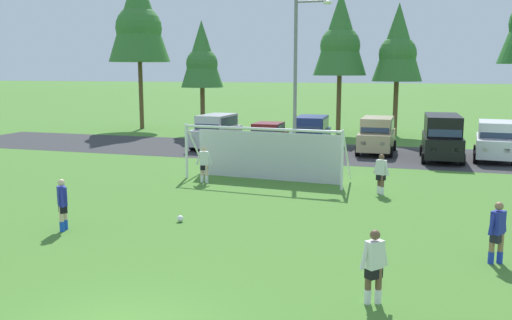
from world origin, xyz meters
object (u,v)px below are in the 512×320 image
(soccer_goal, at_px, (266,152))
(parked_car_slot_center_left, at_px, (311,133))
(street_lamp, at_px, (298,82))
(player_winger_right, at_px, (381,174))
(parked_car_slot_left, at_px, (268,136))
(player_winger_left, at_px, (374,267))
(parked_car_slot_center, at_px, (377,135))
(player_midfield_center, at_px, (497,233))
(parked_car_slot_far_left, at_px, (216,131))
(player_defender_far, at_px, (63,205))
(parked_car_slot_right, at_px, (495,140))
(player_striker_near, at_px, (204,164))
(soccer_ball, at_px, (180,219))
(parked_car_slot_center_right, at_px, (442,136))

(soccer_goal, relative_size, parked_car_slot_center_left, 1.62)
(parked_car_slot_center_left, xyz_separation_m, street_lamp, (0.33, -5.22, 3.27))
(player_winger_right, distance_m, parked_car_slot_left, 13.04)
(player_winger_left, xyz_separation_m, parked_car_slot_center, (-1.74, 22.07, 0.29))
(player_midfield_center, relative_size, parked_car_slot_far_left, 0.35)
(player_winger_left, bearing_deg, parked_car_slot_far_left, 119.18)
(parked_car_slot_far_left, relative_size, parked_car_slot_left, 1.11)
(player_defender_far, xyz_separation_m, player_winger_right, (9.10, 8.11, 0.00))
(player_midfield_center, xyz_separation_m, parked_car_slot_right, (1.94, 17.89, 0.29))
(player_striker_near, bearing_deg, parked_car_slot_far_left, 108.46)
(player_midfield_center, distance_m, player_winger_left, 4.45)
(soccer_ball, bearing_deg, parked_car_slot_right, 55.59)
(parked_car_slot_right, bearing_deg, player_midfield_center, -96.20)
(player_defender_far, height_order, parked_car_slot_center, parked_car_slot_center)
(player_winger_right, height_order, street_lamp, street_lamp)
(player_winger_right, xyz_separation_m, parked_car_slot_center, (-1.09, 11.31, 0.29))
(player_winger_left, height_order, parked_car_slot_right, parked_car_slot_right)
(parked_car_slot_left, bearing_deg, parked_car_slot_center_right, -4.44)
(player_defender_far, xyz_separation_m, parked_car_slot_far_left, (-2.09, 18.55, 0.29))
(player_striker_near, bearing_deg, street_lamp, 62.03)
(parked_car_slot_far_left, bearing_deg, player_defender_far, -83.59)
(parked_car_slot_center_left, bearing_deg, parked_car_slot_center, 6.15)
(parked_car_slot_center, height_order, parked_car_slot_center_right, parked_car_slot_center_right)
(street_lamp, bearing_deg, parked_car_slot_right, 25.77)
(parked_car_slot_far_left, height_order, parked_car_slot_right, same)
(parked_car_slot_far_left, xyz_separation_m, parked_car_slot_center_left, (6.12, 0.44, 0.00))
(soccer_goal, height_order, parked_car_slot_center, soccer_goal)
(player_winger_right, xyz_separation_m, parked_car_slot_far_left, (-11.19, 10.44, 0.29))
(player_winger_left, bearing_deg, parked_car_slot_right, 77.40)
(parked_car_slot_far_left, bearing_deg, soccer_ball, -72.70)
(player_defender_far, height_order, parked_car_slot_center_right, parked_car_slot_center_right)
(parked_car_slot_far_left, relative_size, parked_car_slot_right, 0.99)
(player_defender_far, bearing_deg, player_midfield_center, 3.53)
(player_striker_near, relative_size, player_midfield_center, 1.00)
(player_winger_left, xyz_separation_m, parked_car_slot_right, (4.77, 21.32, 0.29))
(parked_car_slot_far_left, height_order, parked_car_slot_center_left, same)
(player_winger_left, bearing_deg, soccer_ball, 145.30)
(soccer_ball, height_order, player_winger_left, player_winger_left)
(player_winger_left, relative_size, parked_car_slot_left, 0.39)
(parked_car_slot_center, relative_size, parked_car_slot_center_right, 0.95)
(parked_car_slot_far_left, relative_size, parked_car_slot_center_right, 0.96)
(soccer_ball, bearing_deg, player_midfield_center, -7.12)
(player_midfield_center, bearing_deg, player_winger_right, 115.37)
(soccer_ball, relative_size, soccer_goal, 0.03)
(player_striker_near, xyz_separation_m, parked_car_slot_left, (-0.01, 10.45, 0.05))
(player_defender_far, relative_size, street_lamp, 0.19)
(parked_car_slot_right, relative_size, street_lamp, 0.56)
(player_winger_left, bearing_deg, parked_car_slot_left, 111.52)
(player_winger_left, relative_size, parked_car_slot_far_left, 0.35)
(player_midfield_center, bearing_deg, parked_car_slot_center_right, 92.98)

